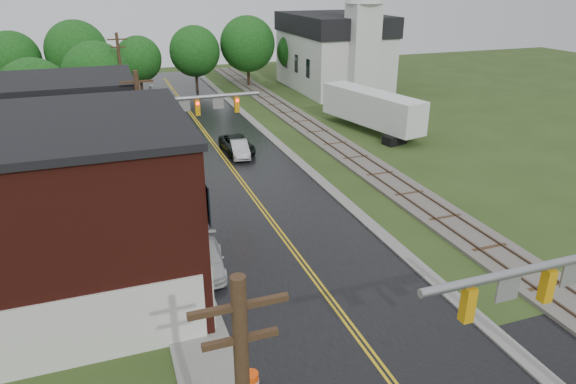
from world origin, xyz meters
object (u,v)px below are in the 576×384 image
brick_building (23,220)px  construction_barrel (251,384)px  church (337,44)px  semi_trailer (372,108)px  utility_pole_b (144,146)px  utility_pole_c (122,80)px  pickup_white (206,259)px  tree_left_e (99,77)px  suv_dark (237,144)px  traffic_signal_far (187,116)px  traffic_signal_near (563,296)px  sedan_silver (239,149)px  tree_left_c (37,96)px

brick_building → construction_barrel: size_ratio=14.95×
church → semi_trailer: church is taller
utility_pole_b → construction_barrel: (1.80, -15.68, -4.24)m
utility_pole_b → utility_pole_c: same height
pickup_white → construction_barrel: (-0.20, -8.86, -0.13)m
tree_left_e → suv_dark: (10.26, -12.81, -4.15)m
church → traffic_signal_far: bearing=-131.3°
brick_building → traffic_signal_near: 20.60m
semi_trailer → construction_barrel: size_ratio=12.77×
church → semi_trailer: bearing=-104.7°
semi_trailer → brick_building: bearing=-144.1°
church → traffic_signal_far: church is taller
semi_trailer → construction_barrel: (-20.07, -28.60, -1.78)m
traffic_signal_near → tree_left_e: tree_left_e is taller
brick_building → tree_left_e: bearing=83.3°
traffic_signal_far → sedan_silver: 8.12m
traffic_signal_near → utility_pole_c: utility_pole_c is taller
traffic_signal_far → utility_pole_b: 6.01m
utility_pole_c → semi_trailer: (21.87, -9.08, -2.47)m
pickup_white → construction_barrel: 8.86m
utility_pole_b → pickup_white: bearing=-73.7°
semi_trailer → church: bearing=75.3°
traffic_signal_near → traffic_signal_far: (-6.94, 25.00, 0.01)m
semi_trailer → traffic_signal_near: bearing=-109.4°
traffic_signal_near → tree_left_c: (-17.32, 37.90, -0.46)m
tree_left_c → construction_barrel: (8.85, -33.57, -4.03)m
traffic_signal_far → traffic_signal_near: bearing=-74.5°
traffic_signal_near → tree_left_e: bearing=105.7°
brick_building → semi_trailer: 34.06m
utility_pole_c → construction_barrel: utility_pole_c is taller
traffic_signal_near → sedan_silver: bearing=94.1°
church → brick_building: bearing=-130.0°
utility_pole_b → suv_dark: size_ratio=1.88×
suv_dark → construction_barrel: 27.52m
utility_pole_c → utility_pole_b: bearing=-90.0°
utility_pole_b → traffic_signal_near: bearing=-62.8°
traffic_signal_far → utility_pole_b: bearing=-123.7°
pickup_white → traffic_signal_far: bearing=89.8°
tree_left_e → sedan_silver: (10.16, -13.97, -4.17)m
tree_left_e → church: bearing=15.2°
traffic_signal_far → tree_left_c: tree_left_c is taller
brick_building → traffic_signal_far: brick_building is taller
utility_pole_c → semi_trailer: utility_pole_c is taller
traffic_signal_near → utility_pole_b: 22.49m
church → tree_left_e: church is taller
construction_barrel → church: bearing=62.2°
church → sedan_silver: church is taller
traffic_signal_near → utility_pole_c: 43.24m
brick_building → church: bearing=50.0°
traffic_signal_near → traffic_signal_far: bearing=105.5°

